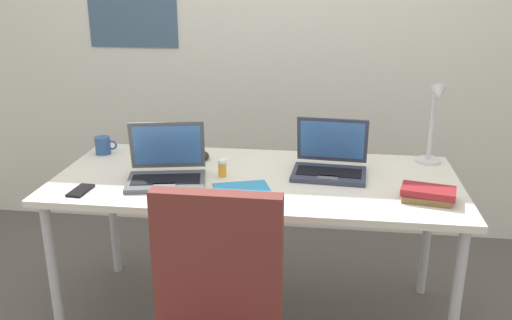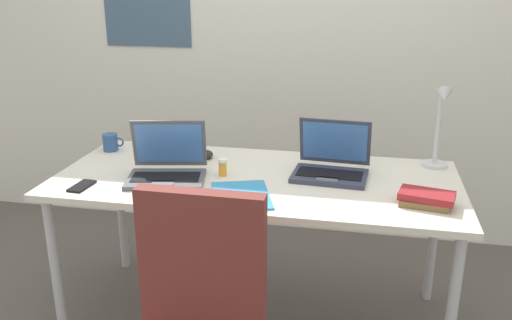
{
  "view_description": "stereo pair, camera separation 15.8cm",
  "coord_description": "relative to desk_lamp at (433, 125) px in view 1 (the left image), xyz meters",
  "views": [
    {
      "loc": [
        0.3,
        -2.28,
        1.61
      ],
      "look_at": [
        0.0,
        0.0,
        0.82
      ],
      "focal_mm": 38.42,
      "sensor_mm": 36.0,
      "label": 1
    },
    {
      "loc": [
        0.46,
        -2.26,
        1.61
      ],
      "look_at": [
        0.0,
        0.0,
        0.82
      ],
      "focal_mm": 38.42,
      "sensor_mm": 36.0,
      "label": 2
    }
  ],
  "objects": [
    {
      "name": "desk_lamp",
      "position": [
        0.0,
        0.0,
        0.0
      ],
      "size": [
        0.12,
        0.18,
        0.4
      ],
      "color": "silver",
      "rests_on": "desk"
    },
    {
      "name": "cell_phone",
      "position": [
        -1.51,
        -0.55,
        -0.19
      ],
      "size": [
        0.07,
        0.14,
        0.01
      ],
      "primitive_type": "cube",
      "rotation": [
        0.0,
        0.0,
        -0.07
      ],
      "color": "black",
      "rests_on": "desk"
    },
    {
      "name": "laptop_near_lamp",
      "position": [
        -0.47,
        -0.18,
        -0.15
      ],
      "size": [
        0.35,
        0.3,
        0.24
      ],
      "color": "#33384C",
      "rests_on": "desk"
    },
    {
      "name": "desk",
      "position": [
        -0.8,
        -0.28,
        -0.25
      ],
      "size": [
        1.8,
        0.8,
        0.74
      ],
      "color": "silver",
      "rests_on": "ground_plane"
    },
    {
      "name": "pill_bottle",
      "position": [
        -0.95,
        -0.29,
        -0.16
      ],
      "size": [
        0.04,
        0.04,
        0.08
      ],
      "color": "gold",
      "rests_on": "desk"
    },
    {
      "name": "paper_folder_by_keyboard",
      "position": [
        -0.82,
        -0.51,
        -0.19
      ],
      "size": [
        0.32,
        0.37,
        0.01
      ],
      "primitive_type": "cube",
      "rotation": [
        0.0,
        0.0,
        0.32
      ],
      "color": "#338CC6",
      "rests_on": "desk"
    },
    {
      "name": "book_stack",
      "position": [
        -0.08,
        -0.45,
        -0.17
      ],
      "size": [
        0.23,
        0.16,
        0.05
      ],
      "color": "brown",
      "rests_on": "desk"
    },
    {
      "name": "coffee_mug",
      "position": [
        -1.61,
        -0.05,
        -0.15
      ],
      "size": [
        0.11,
        0.08,
        0.09
      ],
      "color": "#2D518C",
      "rests_on": "desk"
    },
    {
      "name": "laptop_center",
      "position": [
        -1.18,
        -0.37,
        -0.15
      ],
      "size": [
        0.39,
        0.34,
        0.25
      ],
      "color": "#515459",
      "rests_on": "desk"
    },
    {
      "name": "computer_mouse",
      "position": [
        -1.09,
        -0.06,
        -0.18
      ],
      "size": [
        0.09,
        0.11,
        0.03
      ],
      "primitive_type": "ellipsoid",
      "rotation": [
        0.0,
        0.0,
        0.4
      ],
      "color": "black",
      "rests_on": "desk"
    },
    {
      "name": "wall_back",
      "position": [
        -0.8,
        0.82,
        0.36
      ],
      "size": [
        6.0,
        0.13,
        2.6
      ],
      "color": "silver",
      "rests_on": "ground_plane"
    },
    {
      "name": "ground_plane",
      "position": [
        -0.8,
        -0.28,
        -0.94
      ],
      "size": [
        12.0,
        12.0,
        0.0
      ],
      "primitive_type": "plane",
      "color": "#56514C"
    }
  ]
}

